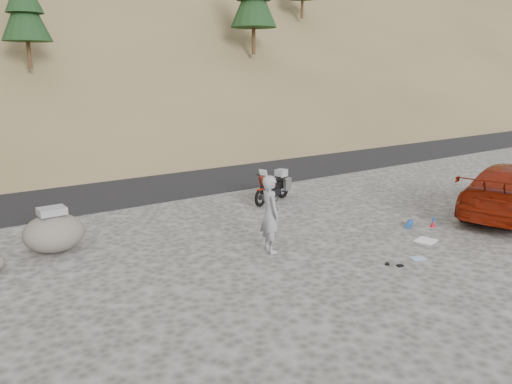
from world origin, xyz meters
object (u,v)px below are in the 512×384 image
Objects in this scene: red_car at (512,215)px; boulder at (54,232)px; man at (270,251)px; motorcycle at (274,186)px.

boulder is (-11.73, 4.54, 0.47)m from red_car.
boulder reaches higher than man.
motorcycle is at bearing 6.30° from boulder.
motorcycle reaches higher than man.
boulder is (-6.98, -0.77, -0.03)m from motorcycle.
red_car is at bearing -69.21° from motorcycle.
motorcycle is at bearing -25.42° from man.
man is 1.16× the size of boulder.
boulder reaches higher than red_car.
motorcycle is 1.20× the size of boulder.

